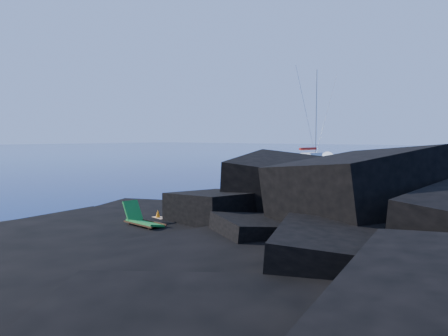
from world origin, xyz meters
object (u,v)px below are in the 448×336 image
Objects in this scene: sailboat at (313,164)px; deck_chair at (145,217)px; sunbather at (160,220)px; marker_cone at (158,217)px.

sailboat is 49.26m from deck_chair.
marker_cone is (-0.07, -0.03, 0.11)m from sunbather.
sailboat is at bearing 108.73° from marker_cone.
deck_chair is 3.05× the size of marker_cone.
sunbather is (-0.80, 1.51, -0.44)m from deck_chair.
deck_chair is at bearing -49.09° from sunbather.
sunbather is (15.34, -45.02, 0.53)m from sailboat.
sailboat is 22.82× the size of marker_cone.
marker_cone is (-0.87, 1.48, -0.33)m from deck_chair.
sailboat is at bearing 115.53° from deck_chair.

